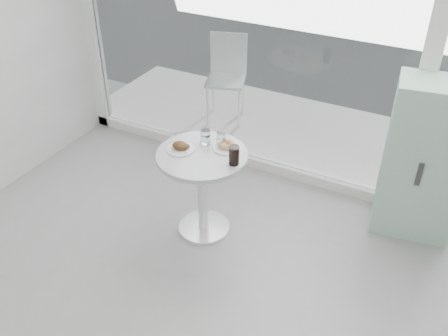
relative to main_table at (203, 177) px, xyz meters
The scene contains 10 objects.
storefront 1.70m from the main_table, 62.44° to the left, with size 5.00×0.14×3.00m.
main_table is the anchor object (origin of this frame).
patio_deck 2.03m from the main_table, 75.26° to the left, with size 5.60×1.60×0.05m, color white.
mint_cabinet 1.77m from the main_table, 29.19° to the left, with size 0.68×0.51×1.35m.
patio_chair 1.98m from the main_table, 111.62° to the left, with size 0.53×0.53×0.97m.
plate_fritter 0.30m from the main_table, 169.89° to the right, with size 0.22×0.22×0.07m.
plate_donut 0.32m from the main_table, 49.51° to the left, with size 0.23×0.23×0.06m.
water_tumbler_a 0.31m from the main_table, 108.35° to the left, with size 0.08×0.08×0.12m.
water_tumbler_b 0.33m from the main_table, 65.02° to the left, with size 0.07×0.07×0.12m.
cola_glass 0.41m from the main_table, ahead, with size 0.08×0.08×0.15m.
Camera 1 is at (1.17, -0.91, 2.86)m, focal length 40.00 mm.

